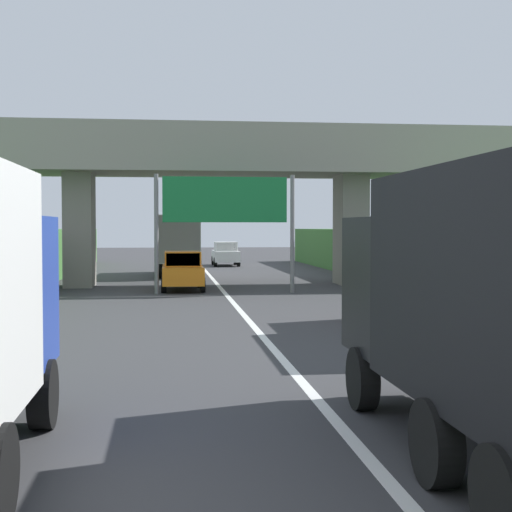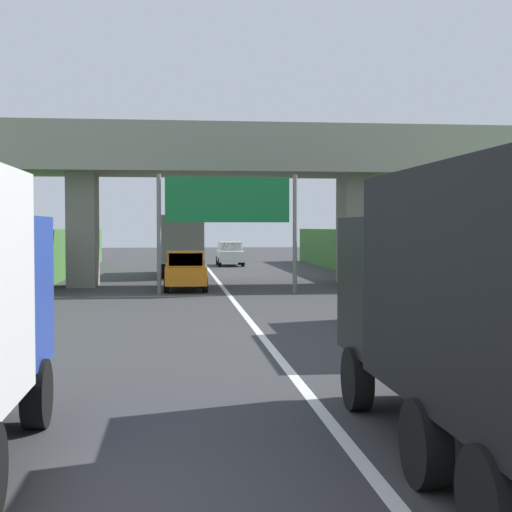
# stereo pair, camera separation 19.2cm
# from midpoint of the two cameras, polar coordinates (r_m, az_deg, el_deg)

# --- Properties ---
(lane_centre_stripe) EXTENTS (0.20, 94.57, 0.01)m
(lane_centre_stripe) POSITION_cam_midpoint_polar(r_m,az_deg,el_deg) (28.87, -2.19, -3.30)
(lane_centre_stripe) COLOR white
(lane_centre_stripe) RESTS_ON ground
(overpass_bridge) EXTENTS (40.00, 4.80, 7.48)m
(overpass_bridge) POSITION_cam_midpoint_polar(r_m,az_deg,el_deg) (35.65, -3.09, 6.77)
(overpass_bridge) COLOR gray
(overpass_bridge) RESTS_ON ground
(overhead_highway_sign) EXTENTS (5.88, 0.18, 4.98)m
(overhead_highway_sign) POSITION_cam_midpoint_polar(r_m,az_deg,el_deg) (31.16, -2.56, 3.80)
(overhead_highway_sign) COLOR slate
(overhead_highway_sign) RESTS_ON ground
(speed_limit_sign) EXTENTS (0.60, 0.08, 2.23)m
(speed_limit_sign) POSITION_cam_midpoint_polar(r_m,az_deg,el_deg) (23.69, 17.39, -1.05)
(speed_limit_sign) COLOR slate
(speed_limit_sign) RESTS_ON ground
(truck_black) EXTENTS (2.44, 7.30, 3.44)m
(truck_black) POSITION_cam_midpoint_polar(r_m,az_deg,el_deg) (9.09, 18.14, -3.29)
(truck_black) COLOR black
(truck_black) RESTS_ON ground
(truck_silver) EXTENTS (2.44, 7.30, 3.44)m
(truck_silver) POSITION_cam_midpoint_polar(r_m,az_deg,el_deg) (43.00, -6.10, 1.08)
(truck_silver) COLOR black
(truck_silver) RESTS_ON ground
(truck_red) EXTENTS (2.44, 7.30, 3.44)m
(truck_red) POSITION_cam_midpoint_polar(r_m,az_deg,el_deg) (19.96, 15.08, -0.30)
(truck_red) COLOR black
(truck_red) RESTS_ON ground
(car_white) EXTENTS (1.86, 4.10, 1.72)m
(car_white) POSITION_cam_midpoint_polar(r_m,az_deg,el_deg) (53.58, -2.45, 0.17)
(car_white) COLOR silver
(car_white) RESTS_ON ground
(car_orange) EXTENTS (1.86, 4.10, 1.72)m
(car_orange) POSITION_cam_midpoint_polar(r_m,az_deg,el_deg) (32.95, -5.80, -1.14)
(car_orange) COLOR orange
(car_orange) RESTS_ON ground
(construction_barrel_3) EXTENTS (0.57, 0.57, 0.90)m
(construction_barrel_3) POSITION_cam_midpoint_polar(r_m,az_deg,el_deg) (23.13, 16.10, -3.64)
(construction_barrel_3) COLOR orange
(construction_barrel_3) RESTS_ON ground
(construction_barrel_4) EXTENTS (0.57, 0.57, 0.90)m
(construction_barrel_4) POSITION_cam_midpoint_polar(r_m,az_deg,el_deg) (26.70, 12.45, -2.83)
(construction_barrel_4) COLOR orange
(construction_barrel_4) RESTS_ON ground
(construction_barrel_5) EXTENTS (0.57, 0.57, 0.90)m
(construction_barrel_5) POSITION_cam_midpoint_polar(r_m,az_deg,el_deg) (30.47, 10.33, -2.19)
(construction_barrel_5) COLOR orange
(construction_barrel_5) RESTS_ON ground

